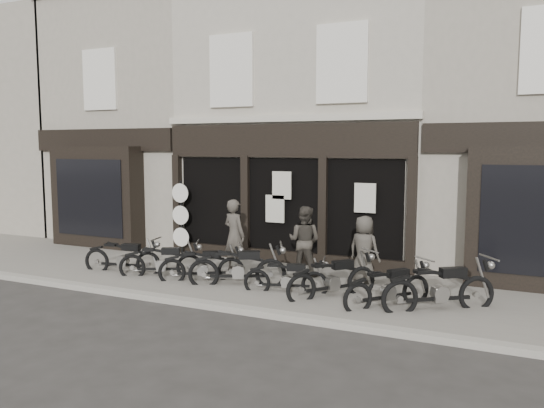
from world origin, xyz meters
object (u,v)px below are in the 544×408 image
at_px(motorcycle_3, 239,271).
at_px(man_right, 364,249).
at_px(motorcycle_0, 123,260).
at_px(man_centre, 304,241).
at_px(man_left, 234,235).
at_px(motorcycle_6, 389,291).
at_px(motorcycle_2, 203,269).
at_px(motorcycle_5, 333,282).
at_px(motorcycle_1, 162,265).
at_px(motorcycle_7, 440,293).
at_px(advert_sign_post, 181,221).
at_px(motorcycle_4, 287,281).

bearing_deg(motorcycle_3, man_right, 3.09).
distance_m(motorcycle_0, man_centre, 4.65).
relative_size(man_left, man_right, 1.17).
height_order(motorcycle_6, man_centre, man_centre).
distance_m(motorcycle_2, motorcycle_5, 3.25).
distance_m(motorcycle_6, man_left, 4.51).
bearing_deg(man_right, motorcycle_1, 32.36).
bearing_deg(motorcycle_5, motorcycle_1, 130.87).
bearing_deg(man_left, motorcycle_2, 98.74).
xyz_separation_m(motorcycle_1, motorcycle_2, (1.15, 0.04, -0.00)).
bearing_deg(man_centre, motorcycle_1, 26.59).
relative_size(motorcycle_5, motorcycle_6, 1.04).
xyz_separation_m(motorcycle_7, man_right, (-1.91, 1.44, 0.45)).
height_order(motorcycle_1, motorcycle_7, motorcycle_7).
xyz_separation_m(motorcycle_0, motorcycle_7, (7.76, 0.06, 0.05)).
height_order(motorcycle_7, advert_sign_post, advert_sign_post).
bearing_deg(advert_sign_post, motorcycle_0, -93.33).
bearing_deg(motorcycle_5, man_right, 28.67).
xyz_separation_m(motorcycle_1, man_left, (1.37, 1.22, 0.65)).
distance_m(motorcycle_5, motorcycle_7, 2.20).
relative_size(motorcycle_1, motorcycle_5, 1.06).
bearing_deg(advert_sign_post, motorcycle_2, -46.24).
bearing_deg(motorcycle_6, motorcycle_3, 127.76).
relative_size(motorcycle_3, advert_sign_post, 0.92).
distance_m(motorcycle_3, advert_sign_post, 3.93).
height_order(motorcycle_3, man_centre, man_centre).
xyz_separation_m(motorcycle_6, motorcycle_7, (0.98, 0.13, 0.05)).
xyz_separation_m(motorcycle_2, motorcycle_7, (5.45, -0.03, 0.06)).
bearing_deg(motorcycle_4, motorcycle_6, -16.68).
xyz_separation_m(motorcycle_0, motorcycle_1, (1.16, 0.05, -0.01)).
height_order(motorcycle_4, man_centre, man_centre).
height_order(motorcycle_1, motorcycle_2, motorcycle_1).
height_order(motorcycle_1, motorcycle_4, motorcycle_1).
bearing_deg(motorcycle_4, motorcycle_1, 163.50).
bearing_deg(man_right, advert_sign_post, 6.44).
bearing_deg(motorcycle_0, motorcycle_1, -7.81).
distance_m(motorcycle_3, man_left, 1.53).
height_order(man_right, advert_sign_post, advert_sign_post).
bearing_deg(motorcycle_2, motorcycle_4, -33.36).
relative_size(motorcycle_2, motorcycle_5, 1.02).
bearing_deg(motorcycle_6, man_right, 70.90).
distance_m(motorcycle_1, advert_sign_post, 2.63).
bearing_deg(advert_sign_post, motorcycle_5, -22.46).
xyz_separation_m(motorcycle_3, motorcycle_4, (1.26, -0.11, -0.07)).
xyz_separation_m(motorcycle_2, man_right, (3.55, 1.41, 0.52)).
bearing_deg(man_centre, advert_sign_post, -9.93).
distance_m(man_centre, advert_sign_post, 4.25).
distance_m(motorcycle_0, motorcycle_2, 2.31).
height_order(motorcycle_6, man_right, man_right).
relative_size(motorcycle_2, motorcycle_7, 0.89).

